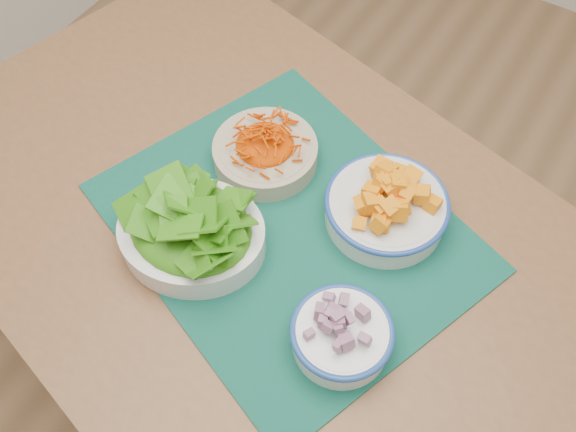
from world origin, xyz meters
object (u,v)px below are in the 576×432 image
(carrot_bowl, at_px, (265,149))
(squash_bowl, at_px, (388,202))
(onion_bowl, at_px, (342,333))
(table, at_px, (250,241))
(placemat, at_px, (288,227))
(lettuce_bowl, at_px, (190,228))

(carrot_bowl, relative_size, squash_bowl, 0.91)
(squash_bowl, height_order, onion_bowl, squash_bowl)
(carrot_bowl, distance_m, squash_bowl, 0.24)
(table, height_order, squash_bowl, squash_bowl)
(table, xyz_separation_m, placemat, (0.08, 0.01, 0.10))
(placemat, bearing_deg, lettuce_bowl, -114.26)
(lettuce_bowl, distance_m, onion_bowl, 0.29)
(carrot_bowl, bearing_deg, squash_bowl, 0.49)
(squash_bowl, distance_m, lettuce_bowl, 0.32)
(placemat, distance_m, squash_bowl, 0.17)
(table, distance_m, placemat, 0.12)
(carrot_bowl, distance_m, lettuce_bowl, 0.21)
(table, bearing_deg, onion_bowl, -12.17)
(onion_bowl, bearing_deg, carrot_bowl, 140.69)
(squash_bowl, height_order, lettuce_bowl, lettuce_bowl)
(table, xyz_separation_m, onion_bowl, (0.25, -0.13, 0.14))
(placemat, relative_size, onion_bowl, 3.77)
(carrot_bowl, bearing_deg, placemat, -41.93)
(squash_bowl, bearing_deg, table, -151.52)
(lettuce_bowl, bearing_deg, squash_bowl, 22.12)
(carrot_bowl, relative_size, lettuce_bowl, 0.64)
(table, distance_m, squash_bowl, 0.28)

